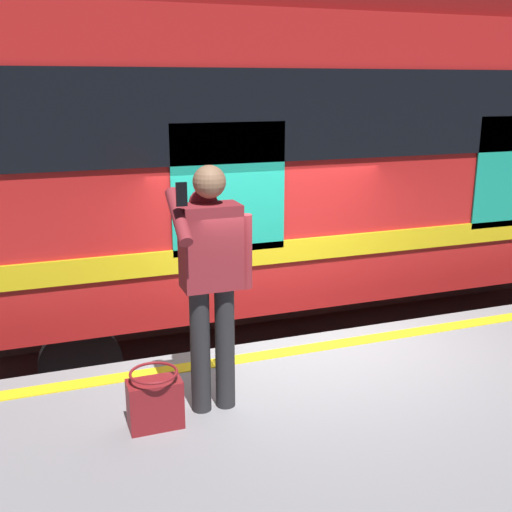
% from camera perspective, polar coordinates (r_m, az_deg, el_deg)
% --- Properties ---
extents(ground_plane, '(24.93, 24.93, 0.00)m').
position_cam_1_polar(ground_plane, '(6.33, 4.16, -16.32)').
color(ground_plane, '#4C4742').
extents(safety_line, '(14.00, 0.16, 0.01)m').
position_cam_1_polar(safety_line, '(5.58, 5.65, -8.34)').
color(safety_line, yellow).
rests_on(safety_line, platform).
extents(track_rail_near, '(18.57, 0.08, 0.16)m').
position_cam_1_polar(track_rail_near, '(7.59, -0.80, -9.86)').
color(track_rail_near, slate).
rests_on(track_rail_near, ground).
extents(track_rail_far, '(18.57, 0.08, 0.16)m').
position_cam_1_polar(track_rail_far, '(8.85, -3.89, -6.08)').
color(track_rail_far, slate).
rests_on(track_rail_far, ground).
extents(train_carriage, '(10.13, 2.83, 4.12)m').
position_cam_1_polar(train_carriage, '(8.07, 6.63, 10.19)').
color(train_carriage, red).
rests_on(train_carriage, ground).
extents(passenger, '(0.57, 0.55, 1.75)m').
position_cam_1_polar(passenger, '(4.23, -4.17, -1.24)').
color(passenger, '#262628').
rests_on(passenger, platform).
extents(handbag, '(0.36, 0.33, 0.41)m').
position_cam_1_polar(handbag, '(4.35, -9.28, -13.06)').
color(handbag, maroon).
rests_on(handbag, platform).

